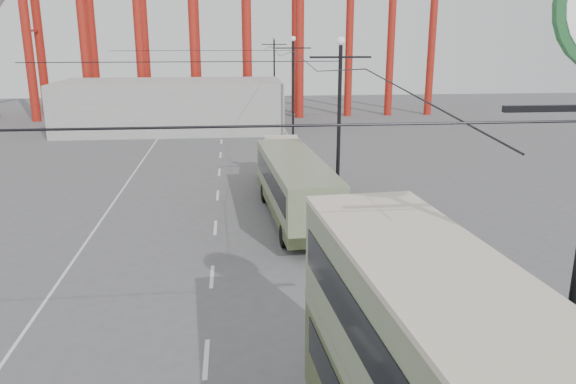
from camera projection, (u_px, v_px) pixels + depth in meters
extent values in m
cube|color=silver|center=(217.00, 210.00, 31.21)|extent=(0.15, 82.00, 0.01)
cube|color=silver|center=(327.00, 202.00, 32.79)|extent=(0.12, 120.00, 0.01)
cube|color=silver|center=(110.00, 208.00, 31.58)|extent=(0.12, 120.00, 0.01)
cylinder|color=black|center=(570.00, 331.00, 9.56)|extent=(0.20, 0.20, 9.00)
cylinder|color=black|center=(339.00, 131.00, 29.68)|extent=(0.20, 0.20, 9.00)
cylinder|color=black|center=(337.00, 207.00, 30.83)|extent=(0.44, 0.44, 0.50)
cube|color=black|center=(341.00, 57.00, 28.66)|extent=(3.20, 0.10, 0.10)
sphere|color=white|center=(341.00, 41.00, 28.45)|extent=(0.44, 0.44, 0.44)
cylinder|color=black|center=(293.00, 91.00, 50.76)|extent=(0.20, 0.20, 9.00)
cylinder|color=black|center=(293.00, 138.00, 51.91)|extent=(0.44, 0.44, 0.50)
cube|color=black|center=(293.00, 48.00, 49.74)|extent=(3.20, 0.10, 0.10)
sphere|color=white|center=(293.00, 39.00, 49.53)|extent=(0.44, 0.44, 0.44)
cylinder|color=black|center=(274.00, 75.00, 71.85)|extent=(0.20, 0.20, 9.00)
cylinder|color=black|center=(274.00, 108.00, 72.99)|extent=(0.44, 0.44, 0.50)
cube|color=black|center=(274.00, 44.00, 70.82)|extent=(3.20, 0.10, 0.10)
sphere|color=white|center=(274.00, 38.00, 70.61)|extent=(0.44, 0.44, 0.44)
cylinder|color=maroon|center=(27.00, 39.00, 61.24)|extent=(1.00, 1.00, 18.00)
cylinder|color=maroon|center=(39.00, 39.00, 65.07)|extent=(1.00, 1.00, 18.00)
cylinder|color=maroon|center=(392.00, 21.00, 65.65)|extent=(0.90, 0.90, 22.00)
cylinder|color=maroon|center=(431.00, 56.00, 67.22)|extent=(0.90, 0.90, 14.00)
cube|color=gray|center=(172.00, 106.00, 56.88)|extent=(22.00, 10.00, 5.00)
cube|color=#677656|center=(452.00, 355.00, 9.13)|extent=(3.42, 10.65, 2.31)
cube|color=black|center=(452.00, 349.00, 9.10)|extent=(3.42, 10.03, 0.89)
cube|color=beige|center=(458.00, 286.00, 8.80)|extent=(3.44, 10.65, 0.13)
cube|color=#677656|center=(295.00, 186.00, 29.11)|extent=(3.34, 11.71, 2.52)
cube|color=black|center=(295.00, 178.00, 29.00)|extent=(3.31, 10.45, 1.00)
cube|color=#373D21|center=(295.00, 204.00, 29.38)|extent=(3.37, 11.71, 0.53)
cube|color=#677656|center=(295.00, 160.00, 28.75)|extent=(3.36, 11.71, 0.17)
cylinder|color=black|center=(265.00, 194.00, 32.38)|extent=(0.36, 1.07, 1.05)
cylinder|color=black|center=(305.00, 192.00, 32.75)|extent=(0.36, 1.07, 1.05)
cylinder|color=black|center=(283.00, 235.00, 25.78)|extent=(0.36, 1.07, 1.05)
cylinder|color=black|center=(334.00, 232.00, 26.16)|extent=(0.36, 1.07, 1.05)
cube|color=beige|center=(284.00, 166.00, 34.67)|extent=(2.63, 9.00, 2.14)
cube|color=black|center=(284.00, 161.00, 34.57)|extent=(2.62, 7.93, 0.85)
cube|color=#373D21|center=(284.00, 180.00, 34.89)|extent=(2.66, 9.00, 0.45)
cube|color=beige|center=(284.00, 148.00, 34.36)|extent=(2.65, 9.00, 0.14)
cylinder|color=black|center=(267.00, 175.00, 37.14)|extent=(0.29, 0.90, 0.89)
cylinder|color=black|center=(297.00, 175.00, 37.25)|extent=(0.29, 0.90, 0.89)
cylinder|color=black|center=(269.00, 196.00, 32.34)|extent=(0.29, 0.90, 0.89)
cylinder|color=black|center=(304.00, 195.00, 32.45)|extent=(0.29, 0.90, 0.89)
imported|color=black|center=(338.00, 316.00, 17.40)|extent=(0.74, 0.51, 1.94)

